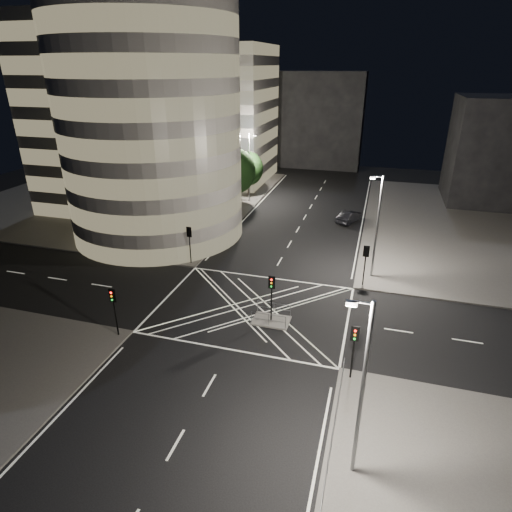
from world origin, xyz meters
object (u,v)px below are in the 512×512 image
(street_lamp_right_near, at_px, (361,387))
(sedan, at_px, (350,217))
(street_lamp_left_near, at_px, (202,199))
(traffic_signal_island, at_px, (272,290))
(traffic_signal_fl, at_px, (189,238))
(street_lamp_right_far, at_px, (377,224))
(traffic_signal_fr, at_px, (366,258))
(street_lamp_left_far, at_px, (249,165))
(central_island, at_px, (271,321))
(traffic_signal_nl, at_px, (114,304))
(traffic_signal_nr, at_px, (354,343))

(street_lamp_right_near, distance_m, sedan, 39.11)
(street_lamp_left_near, bearing_deg, traffic_signal_island, -49.73)
(traffic_signal_fl, bearing_deg, traffic_signal_island, -37.54)
(traffic_signal_island, xyz_separation_m, street_lamp_right_far, (7.44, 10.50, 2.63))
(traffic_signal_fr, xyz_separation_m, street_lamp_right_near, (0.64, -20.80, 2.63))
(traffic_signal_fl, xyz_separation_m, street_lamp_left_far, (-0.64, 23.20, 2.63))
(central_island, xyz_separation_m, street_lamp_left_near, (-11.44, 13.50, 5.47))
(traffic_signal_nl, bearing_deg, street_lamp_right_far, 40.91)
(traffic_signal_nr, height_order, street_lamp_right_far, street_lamp_right_far)
(sedan, bearing_deg, traffic_signal_island, 103.91)
(central_island, relative_size, traffic_signal_island, 0.75)
(central_island, xyz_separation_m, sedan, (4.02, 26.17, 0.69))
(traffic_signal_fl, bearing_deg, traffic_signal_fr, 0.00)
(traffic_signal_fr, xyz_separation_m, sedan, (-2.78, 17.87, -2.15))
(traffic_signal_fl, distance_m, traffic_signal_fr, 17.60)
(traffic_signal_fr, height_order, street_lamp_right_near, street_lamp_right_near)
(sedan, bearing_deg, street_lamp_left_far, 3.59)
(traffic_signal_nl, bearing_deg, sedan, 64.78)
(central_island, distance_m, street_lamp_right_near, 15.54)
(traffic_signal_fl, relative_size, street_lamp_right_near, 0.40)
(street_lamp_left_near, height_order, street_lamp_right_far, same)
(street_lamp_left_far, relative_size, sedan, 2.16)
(street_lamp_left_far, bearing_deg, sedan, -19.05)
(traffic_signal_fr, relative_size, street_lamp_left_near, 0.40)
(central_island, bearing_deg, street_lamp_right_far, 54.70)
(traffic_signal_fr, height_order, sedan, traffic_signal_fr)
(street_lamp_left_near, bearing_deg, sedan, 39.34)
(street_lamp_right_far, height_order, street_lamp_right_near, same)
(central_island, xyz_separation_m, traffic_signal_island, (0.00, 0.00, 2.84))
(traffic_signal_nl, xyz_separation_m, street_lamp_left_far, (-0.64, 36.80, 2.63))
(traffic_signal_fr, bearing_deg, street_lamp_right_near, -88.25)
(traffic_signal_island, relative_size, street_lamp_right_near, 0.40)
(traffic_signal_nl, relative_size, sedan, 0.86)
(sedan, bearing_deg, street_lamp_left_near, 61.98)
(traffic_signal_fr, relative_size, sedan, 0.86)
(traffic_signal_nl, bearing_deg, traffic_signal_fr, 37.69)
(street_lamp_left_near, bearing_deg, central_island, -49.73)
(traffic_signal_fl, height_order, traffic_signal_nl, same)
(central_island, distance_m, traffic_signal_fl, 13.91)
(traffic_signal_fl, bearing_deg, street_lamp_right_far, 6.88)
(street_lamp_left_near, bearing_deg, traffic_signal_nl, -88.06)
(traffic_signal_island, relative_size, street_lamp_left_near, 0.40)
(traffic_signal_nl, bearing_deg, street_lamp_right_near, -21.55)
(central_island, distance_m, traffic_signal_nl, 12.36)
(street_lamp_left_far, bearing_deg, traffic_signal_fr, -51.83)
(central_island, bearing_deg, street_lamp_right_near, -59.25)
(traffic_signal_nl, xyz_separation_m, traffic_signal_nr, (17.60, 0.00, 0.00))
(street_lamp_left_far, distance_m, street_lamp_right_far, 28.23)
(street_lamp_left_far, relative_size, street_lamp_right_near, 1.00)
(traffic_signal_island, bearing_deg, street_lamp_left_near, 130.27)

